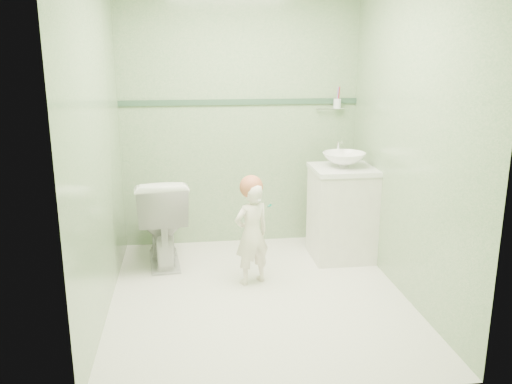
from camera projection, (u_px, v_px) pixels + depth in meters
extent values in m
plane|color=silver|center=(259.00, 296.00, 4.06)|extent=(2.50, 2.50, 0.00)
cube|color=#7AA575|center=(240.00, 118.00, 4.95)|extent=(2.20, 0.04, 2.40)
cube|color=#7AA575|center=(295.00, 181.00, 2.55)|extent=(2.20, 0.04, 2.40)
cube|color=#7AA575|center=(98.00, 143.00, 3.61)|extent=(0.04, 2.50, 2.40)
cube|color=#7AA575|center=(408.00, 136.00, 3.89)|extent=(0.04, 2.50, 2.40)
cube|color=#34543F|center=(240.00, 102.00, 4.90)|extent=(2.20, 0.02, 0.05)
cube|color=white|center=(342.00, 214.00, 4.73)|extent=(0.52, 0.50, 0.80)
cube|color=white|center=(344.00, 169.00, 4.63)|extent=(0.54, 0.52, 0.04)
imported|color=white|center=(344.00, 160.00, 4.61)|extent=(0.37, 0.37, 0.13)
cylinder|color=silver|center=(338.00, 149.00, 4.78)|extent=(0.03, 0.03, 0.18)
cylinder|color=silver|center=(340.00, 141.00, 4.72)|extent=(0.02, 0.12, 0.02)
cylinder|color=silver|center=(330.00, 109.00, 4.99)|extent=(0.26, 0.02, 0.02)
cylinder|color=silver|center=(337.00, 104.00, 4.96)|extent=(0.07, 0.07, 0.09)
cylinder|color=#9153C6|center=(338.00, 96.00, 4.93)|extent=(0.01, 0.01, 0.17)
cylinder|color=red|center=(339.00, 96.00, 4.95)|extent=(0.01, 0.01, 0.17)
imported|color=white|center=(162.00, 220.00, 4.63)|extent=(0.50, 0.79, 0.77)
imported|color=white|center=(252.00, 234.00, 4.19)|extent=(0.35, 0.30, 0.82)
sphere|color=#BB6442|center=(251.00, 187.00, 4.12)|extent=(0.18, 0.18, 0.18)
cylinder|color=#048568|center=(269.00, 206.00, 4.06)|extent=(0.02, 0.14, 0.06)
cube|color=white|center=(259.00, 200.00, 4.06)|extent=(0.03, 0.02, 0.02)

